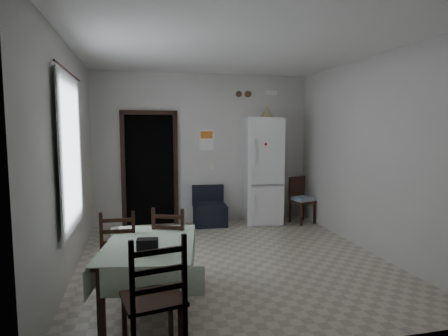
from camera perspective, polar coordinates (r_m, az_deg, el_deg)
name	(u,v)px	position (r m, az deg, el deg)	size (l,w,h in m)	color
ground	(232,259)	(5.45, 1.22, -13.75)	(4.50, 4.50, 0.00)	#ADA48D
ceiling	(232,49)	(5.23, 1.29, 17.69)	(4.20, 4.50, 0.02)	white
wall_back	(204,149)	(7.34, -3.07, 2.95)	(4.20, 0.02, 2.90)	beige
wall_front	(302,178)	(3.02, 11.80, -1.56)	(4.20, 0.02, 2.90)	beige
wall_left	(69,160)	(5.05, -22.51, 1.11)	(0.02, 4.50, 2.90)	beige
wall_right	(368,155)	(6.01, 21.06, 1.88)	(0.02, 4.50, 2.90)	beige
doorway	(149,169)	(7.46, -11.29, -0.10)	(1.06, 0.52, 2.22)	black
window_recess	(61,153)	(4.86, -23.53, 2.08)	(0.10, 1.20, 1.60)	silver
curtain	(71,153)	(4.84, -22.25, 2.12)	(0.02, 1.45, 1.85)	silver
curtain_rod	(69,72)	(4.87, -22.58, 13.33)	(0.02, 0.02, 1.60)	black
calendar	(207,140)	(7.33, -2.68, 4.28)	(0.28, 0.02, 0.40)	white
calendar_image	(207,135)	(7.32, -2.67, 5.06)	(0.24, 0.01, 0.14)	orange
light_switch	(212,166)	(7.38, -1.89, 0.25)	(0.08, 0.02, 0.12)	beige
vent_left	(239,94)	(7.49, 2.28, 11.21)	(0.12, 0.12, 0.03)	#513B20
vent_right	(248,94)	(7.54, 3.63, 11.17)	(0.12, 0.12, 0.03)	#513B20
emergency_light	(271,93)	(7.67, 7.12, 11.27)	(0.25, 0.07, 0.09)	white
fridge	(262,170)	(7.33, 5.81, -0.38)	(0.67, 0.67, 2.06)	silver
tan_cone	(267,112)	(7.27, 6.59, 8.46)	(0.24, 0.24, 0.20)	tan
navy_seat	(210,206)	(7.17, -2.15, -5.81)	(0.61, 0.59, 0.74)	black
corner_chair	(302,200)	(7.48, 11.87, -4.84)	(0.39, 0.39, 0.90)	black
dining_table	(151,275)	(4.05, -11.14, -15.77)	(0.88, 1.33, 0.69)	#B0C6A9
black_bag	(147,245)	(3.63, -11.58, -11.49)	(0.19, 0.12, 0.13)	black
dining_chair_far_left	(120,248)	(4.57, -15.63, -11.71)	(0.40, 0.40, 0.94)	black
dining_chair_far_right	(173,244)	(4.59, -7.83, -11.42)	(0.40, 0.40, 0.94)	black
dining_chair_near_head	(153,296)	(3.15, -10.75, -18.67)	(0.46, 0.46, 1.06)	black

